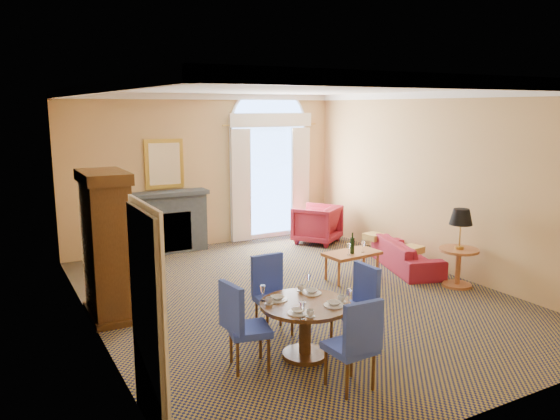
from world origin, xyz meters
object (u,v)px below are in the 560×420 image
dining_table (305,316)px  side_table (460,239)px  armoire (107,248)px  armchair (317,224)px  sofa (407,255)px  coffee_table (352,254)px

dining_table → side_table: (3.57, 1.00, 0.30)m
armoire → armchair: (4.88, 2.20, -0.59)m
side_table → sofa: bearing=92.4°
armchair → side_table: size_ratio=0.71×
armchair → sofa: bearing=64.3°
dining_table → sofa: size_ratio=0.60×
dining_table → coffee_table: bearing=43.5°
sofa → armchair: (-0.39, 2.46, 0.15)m
armoire → side_table: bearing=-15.1°
armoire → coffee_table: bearing=-4.2°
armoire → dining_table: size_ratio=1.93×
coffee_table → side_table: (1.31, -1.14, 0.36)m
coffee_table → side_table: side_table is taller
dining_table → armchair: bearing=55.9°
armchair → side_table: side_table is taller
armoire → armchair: size_ratio=2.28×
sofa → side_table: (0.05, -1.18, 0.55)m
sofa → side_table: side_table is taller
armoire → armchair: 5.39m
sofa → coffee_table: (-1.26, -0.04, 0.19)m
armchair → dining_table: bearing=21.3°
armoire → armchair: bearing=24.2°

